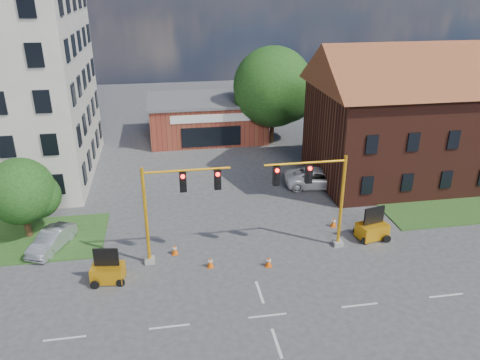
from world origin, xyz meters
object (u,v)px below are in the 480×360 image
(trailer_east, at_px, (372,229))
(pickup_white, at_px, (319,178))
(signal_mast_east, at_px, (317,192))
(signal_mast_west, at_px, (174,203))
(trailer_west, at_px, (108,271))

(trailer_east, relative_size, pickup_white, 0.39)
(signal_mast_east, bearing_deg, trailer_east, 6.67)
(signal_mast_west, xyz_separation_m, signal_mast_east, (8.71, 0.00, 0.00))
(signal_mast_west, xyz_separation_m, pickup_white, (12.09, 9.18, -3.14))
(trailer_west, xyz_separation_m, trailer_east, (16.84, 2.03, 0.05))
(trailer_east, bearing_deg, signal_mast_west, 169.37)
(trailer_east, bearing_deg, signal_mast_east, 173.87)
(signal_mast_east, relative_size, pickup_white, 1.11)
(signal_mast_west, xyz_separation_m, trailer_west, (-3.95, -1.54, -3.28))
(signal_mast_east, relative_size, trailer_west, 3.05)
(signal_mast_west, bearing_deg, pickup_white, 37.21)
(signal_mast_west, distance_m, pickup_white, 15.51)
(trailer_west, bearing_deg, signal_mast_west, 29.06)
(pickup_white, bearing_deg, trailer_east, -167.28)
(pickup_white, bearing_deg, trailer_west, 131.20)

